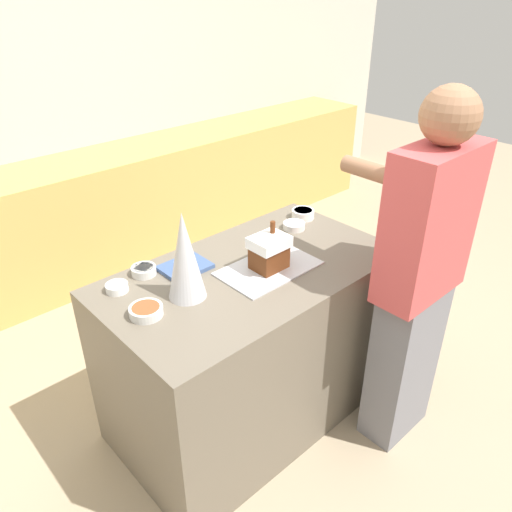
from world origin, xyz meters
TOP-DOWN VIEW (x-y plane):
  - ground_plane at (0.00, 0.00)m, footprint 12.00×12.00m
  - wall_back at (0.00, 2.29)m, footprint 8.00×0.05m
  - back_cabinet_block at (0.00, 1.97)m, footprint 6.00×0.60m
  - kitchen_island at (0.00, 0.00)m, footprint 1.41×0.79m
  - baking_tray at (0.07, -0.05)m, footprint 0.46×0.29m
  - gingerbread_house at (0.07, -0.05)m, footprint 0.17×0.14m
  - decorative_tree at (-0.34, 0.02)m, footprint 0.16×0.16m
  - candy_bowl_front_corner at (-0.39, 0.30)m, footprint 0.11×0.11m
  - candy_bowl_far_right at (-0.55, 0.02)m, footprint 0.14×0.14m
  - candy_bowl_beside_tree at (0.59, 0.22)m, footprint 0.13×0.13m
  - candy_bowl_far_left at (0.46, 0.16)m, footprint 0.12×0.12m
  - candy_bowl_near_tray_left at (-0.55, 0.26)m, footprint 0.10×0.10m
  - cookbook at (-0.22, 0.21)m, footprint 0.22×0.17m
  - person at (0.49, -0.58)m, footprint 0.46×0.58m

SIDE VIEW (x-z plane):
  - ground_plane at x=0.00m, z-range 0.00..0.00m
  - kitchen_island at x=0.00m, z-range 0.00..0.91m
  - back_cabinet_block at x=0.00m, z-range 0.00..0.92m
  - person at x=0.49m, z-range 0.03..1.80m
  - baking_tray at x=0.07m, z-range 0.91..0.92m
  - cookbook at x=-0.22m, z-range 0.91..0.93m
  - candy_bowl_near_tray_left at x=-0.55m, z-range 0.91..0.95m
  - candy_bowl_far_left at x=0.46m, z-range 0.91..0.95m
  - candy_bowl_front_corner at x=-0.39m, z-range 0.91..0.95m
  - candy_bowl_far_right at x=-0.55m, z-range 0.91..0.95m
  - candy_bowl_beside_tree at x=0.59m, z-range 0.91..0.96m
  - gingerbread_house at x=0.07m, z-range 0.90..1.11m
  - decorative_tree at x=-0.34m, z-range 0.91..1.30m
  - wall_back at x=0.00m, z-range 0.00..2.60m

